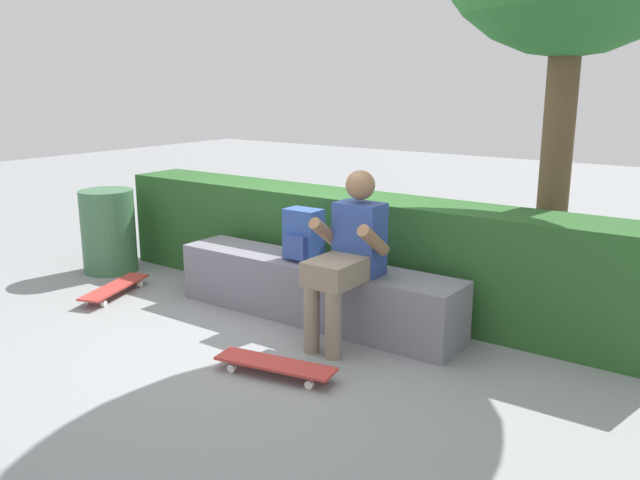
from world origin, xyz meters
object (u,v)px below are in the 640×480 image
(bench_main, at_px, (314,290))
(person_skater, at_px, (348,251))
(skateboard_near_person, at_px, (275,365))
(skateboard_beside_bench, at_px, (115,288))
(backpack_on_bench, at_px, (303,235))
(trash_bin, at_px, (109,231))

(bench_main, bearing_deg, person_skater, -25.22)
(skateboard_near_person, xyz_separation_m, skateboard_beside_bench, (-2.16, 0.42, 0.00))
(bench_main, relative_size, skateboard_near_person, 2.95)
(skateboard_near_person, distance_m, backpack_on_bench, 1.24)
(bench_main, distance_m, backpack_on_bench, 0.44)
(bench_main, relative_size, backpack_on_bench, 6.08)
(skateboard_beside_bench, bearing_deg, bench_main, 17.34)
(skateboard_beside_bench, bearing_deg, trash_bin, 145.01)
(person_skater, height_order, skateboard_beside_bench, person_skater)
(bench_main, bearing_deg, trash_bin, -178.31)
(skateboard_near_person, relative_size, backpack_on_bench, 2.06)
(bench_main, height_order, trash_bin, trash_bin)
(bench_main, bearing_deg, skateboard_near_person, -67.38)
(person_skater, bearing_deg, trash_bin, 177.15)
(skateboard_beside_bench, bearing_deg, skateboard_near_person, -11.07)
(skateboard_beside_bench, height_order, backpack_on_bench, backpack_on_bench)
(bench_main, height_order, skateboard_near_person, bench_main)
(skateboard_near_person, bearing_deg, backpack_on_bench, 117.62)
(skateboard_beside_bench, height_order, trash_bin, trash_bin)
(skateboard_near_person, bearing_deg, trash_bin, 162.44)
(skateboard_beside_bench, distance_m, backpack_on_bench, 1.84)
(skateboard_beside_bench, xyz_separation_m, backpack_on_bench, (1.66, 0.54, 0.59))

